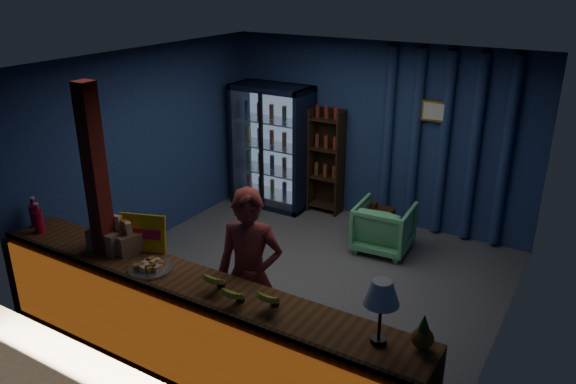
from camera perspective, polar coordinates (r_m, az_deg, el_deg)
name	(u,v)px	position (r m, az deg, el deg)	size (l,w,h in m)	color
ground	(298,280)	(6.86, 1.03, -8.92)	(4.60, 4.60, 0.00)	#515154
room_walls	(299,156)	(6.21, 1.12, 3.66)	(4.60, 4.60, 4.60)	navy
counter	(192,327)	(5.30, -9.71, -13.34)	(4.40, 0.57, 0.99)	brown
support_post	(101,219)	(5.58, -18.42, -2.60)	(0.16, 0.16, 2.60)	maroon
beverage_cooler	(275,146)	(8.73, -1.38, 4.65)	(1.20, 0.62, 1.90)	black
bottle_shelf	(327,162)	(8.48, 3.99, 3.10)	(0.50, 0.28, 1.60)	#322310
curtain_folds	(444,145)	(7.82, 15.52, 4.62)	(1.74, 0.14, 2.50)	navy
framed_picture	(435,111)	(7.71, 14.69, 7.93)	(0.36, 0.04, 0.28)	gold
shopkeeper	(250,276)	(5.25, -3.89, -8.53)	(0.62, 0.41, 1.70)	maroon
green_chair	(384,227)	(7.51, 9.70, -3.53)	(0.70, 0.72, 0.66)	#5CB878
side_table	(373,224)	(7.83, 8.61, -3.19)	(0.50, 0.37, 0.54)	#322310
yellow_sign	(143,233)	(5.57, -14.55, -4.05)	(0.47, 0.24, 0.37)	#D5A10B
soda_bottles	(37,218)	(6.41, -24.17, -2.38)	(0.27, 0.18, 0.33)	red
snack_box_left	(109,237)	(5.72, -17.72, -4.40)	(0.35, 0.30, 0.36)	#A47A4F
snack_box_centre	(126,239)	(5.66, -16.16, -4.64)	(0.35, 0.32, 0.32)	#A47A4F
pastry_tray	(151,267)	(5.29, -13.78, -7.42)	(0.42, 0.42, 0.07)	silver
banana_bunches	(242,291)	(4.68, -4.70, -9.98)	(0.79, 0.30, 0.17)	gold
table_lamp	(382,295)	(4.07, 9.49, -10.29)	(0.26, 0.26, 0.51)	black
pineapple	(423,335)	(4.23, 13.55, -13.95)	(0.16, 0.16, 0.28)	olive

